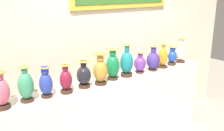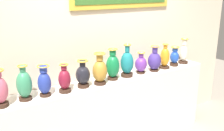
{
  "view_description": "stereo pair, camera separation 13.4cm",
  "coord_description": "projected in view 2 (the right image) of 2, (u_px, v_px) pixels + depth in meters",
  "views": [
    {
      "loc": [
        -1.91,
        -2.53,
        2.16
      ],
      "look_at": [
        0.0,
        0.0,
        1.22
      ],
      "focal_mm": 41.24,
      "sensor_mm": 36.0,
      "label": 1
    },
    {
      "loc": [
        -1.8,
        -2.6,
        2.16
      ],
      "look_at": [
        0.0,
        0.0,
        1.22
      ],
      "focal_mm": 41.24,
      "sensor_mm": 36.0,
      "label": 2
    }
  ],
  "objects": [
    {
      "name": "display_shelf",
      "position": [
        112.0,
        115.0,
        3.5
      ],
      "size": [
        3.14,
        0.39,
        1.04
      ],
      "primitive_type": "cube",
      "color": "silver",
      "rests_on": "ground_plane"
    },
    {
      "name": "vase_cobalt",
      "position": [
        44.0,
        82.0,
        2.78
      ],
      "size": [
        0.14,
        0.14,
        0.35
      ],
      "color": "#382319",
      "rests_on": "display_shelf"
    },
    {
      "name": "back_wall",
      "position": [
        102.0,
        44.0,
        3.44
      ],
      "size": [
        5.17,
        0.14,
        2.87
      ],
      "color": "beige",
      "rests_on": "ground_plane"
    },
    {
      "name": "vase_teal",
      "position": [
        127.0,
        63.0,
        3.41
      ],
      "size": [
        0.17,
        0.17,
        0.44
      ],
      "color": "#382319",
      "rests_on": "display_shelf"
    },
    {
      "name": "vase_sapphire",
      "position": [
        175.0,
        57.0,
        3.9
      ],
      "size": [
        0.13,
        0.13,
        0.3
      ],
      "color": "#382319",
      "rests_on": "display_shelf"
    },
    {
      "name": "vase_jade",
      "position": [
        24.0,
        85.0,
        2.67
      ],
      "size": [
        0.16,
        0.16,
        0.38
      ],
      "color": "#382319",
      "rests_on": "display_shelf"
    },
    {
      "name": "vase_indigo",
      "position": [
        154.0,
        60.0,
        3.64
      ],
      "size": [
        0.19,
        0.19,
        0.37
      ],
      "color": "#382319",
      "rests_on": "display_shelf"
    },
    {
      "name": "vase_emerald",
      "position": [
        113.0,
        66.0,
        3.29
      ],
      "size": [
        0.17,
        0.17,
        0.41
      ],
      "color": "#382319",
      "rests_on": "display_shelf"
    },
    {
      "name": "vase_burgundy",
      "position": [
        65.0,
        80.0,
        2.89
      ],
      "size": [
        0.14,
        0.14,
        0.33
      ],
      "color": "#382319",
      "rests_on": "display_shelf"
    },
    {
      "name": "vase_ivory",
      "position": [
        184.0,
        52.0,
        4.03
      ],
      "size": [
        0.15,
        0.15,
        0.4
      ],
      "color": "#382319",
      "rests_on": "display_shelf"
    },
    {
      "name": "vase_violet",
      "position": [
        141.0,
        64.0,
        3.55
      ],
      "size": [
        0.17,
        0.17,
        0.3
      ],
      "color": "#382319",
      "rests_on": "display_shelf"
    },
    {
      "name": "vase_onyx",
      "position": [
        83.0,
        75.0,
        3.04
      ],
      "size": [
        0.17,
        0.17,
        0.33
      ],
      "color": "#382319",
      "rests_on": "display_shelf"
    },
    {
      "name": "vase_amber",
      "position": [
        165.0,
        58.0,
        3.78
      ],
      "size": [
        0.16,
        0.16,
        0.36
      ],
      "color": "#382319",
      "rests_on": "display_shelf"
    },
    {
      "name": "vase_ochre",
      "position": [
        100.0,
        70.0,
        3.13
      ],
      "size": [
        0.18,
        0.18,
        0.4
      ],
      "color": "#382319",
      "rests_on": "display_shelf"
    }
  ]
}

